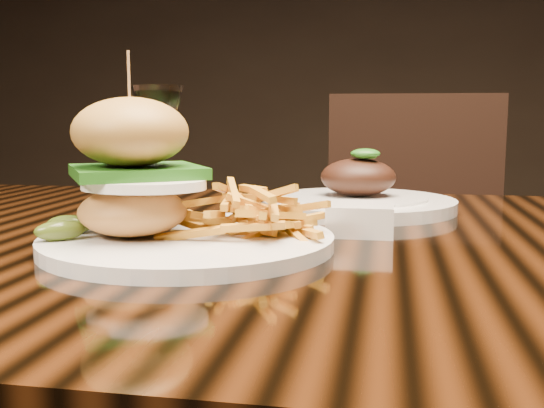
% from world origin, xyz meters
% --- Properties ---
extents(dining_table, '(1.60, 0.90, 0.75)m').
position_xyz_m(dining_table, '(0.00, 0.00, 0.67)').
color(dining_table, black).
rests_on(dining_table, ground).
extents(burger_plate, '(0.32, 0.32, 0.21)m').
position_xyz_m(burger_plate, '(-0.17, -0.10, 0.80)').
color(burger_plate, silver).
rests_on(burger_plate, dining_table).
extents(ramekin, '(0.10, 0.10, 0.04)m').
position_xyz_m(ramekin, '(0.03, 0.03, 0.77)').
color(ramekin, silver).
rests_on(ramekin, dining_table).
extents(wine_glass, '(0.07, 0.07, 0.18)m').
position_xyz_m(wine_glass, '(-0.24, 0.05, 0.88)').
color(wine_glass, white).
rests_on(wine_glass, dining_table).
extents(water_tumbler, '(0.07, 0.07, 0.09)m').
position_xyz_m(water_tumbler, '(-0.31, 0.11, 0.79)').
color(water_tumbler, white).
rests_on(water_tumbler, dining_table).
extents(far_dish, '(0.29, 0.29, 0.09)m').
position_xyz_m(far_dish, '(0.01, 0.22, 0.77)').
color(far_dish, silver).
rests_on(far_dish, dining_table).
extents(chair_far, '(0.47, 0.47, 0.95)m').
position_xyz_m(chair_far, '(0.13, 0.89, 0.54)').
color(chair_far, black).
rests_on(chair_far, ground).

